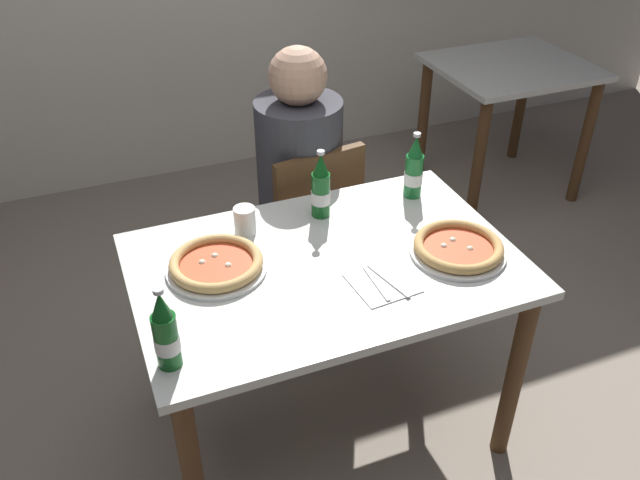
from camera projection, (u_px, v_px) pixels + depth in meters
name	position (u px, v px, depth m)	size (l,w,h in m)	color
ground_plane	(325.00, 422.00, 2.52)	(8.00, 8.00, 0.00)	gray
dining_table_main	(326.00, 290.00, 2.16)	(1.20, 0.80, 0.75)	silver
chair_behind_table	(307.00, 223.00, 2.76)	(0.45, 0.45, 0.85)	brown
diner_seated	(300.00, 197.00, 2.74)	(0.34, 0.34, 1.21)	#2D3342
dining_table_background	(508.00, 92.00, 3.64)	(0.80, 0.70, 0.75)	silver
pizza_margherita_near	(216.00, 264.00, 2.05)	(0.31, 0.31, 0.04)	white
pizza_marinara_far	(458.00, 248.00, 2.12)	(0.31, 0.31, 0.04)	white
beer_bottle_left	(166.00, 334.00, 1.67)	(0.07, 0.07, 0.25)	#14591E
beer_bottle_center	(414.00, 170.00, 2.37)	(0.07, 0.07, 0.25)	#196B2D
beer_bottle_right	(321.00, 189.00, 2.26)	(0.07, 0.07, 0.25)	#14591E
napkin_with_cutlery	(383.00, 283.00, 2.00)	(0.19, 0.19, 0.01)	white
paper_cup	(245.00, 221.00, 2.20)	(0.07, 0.07, 0.10)	white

